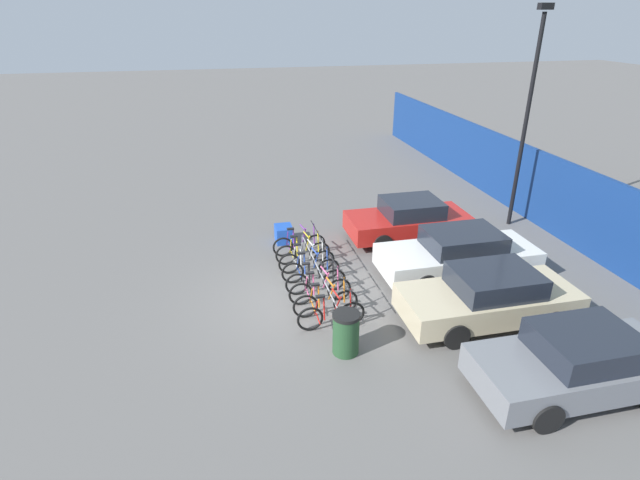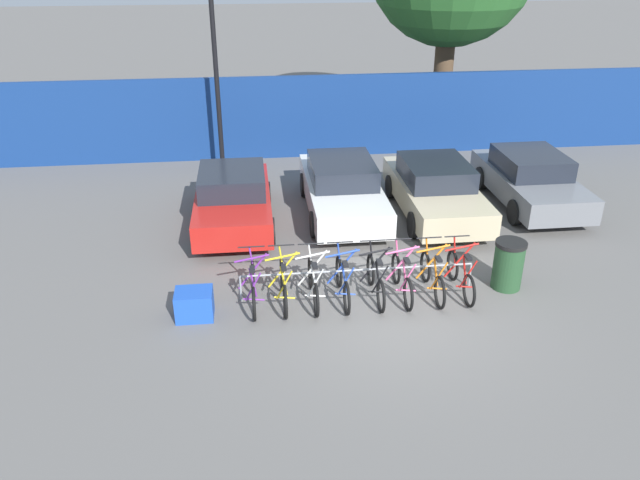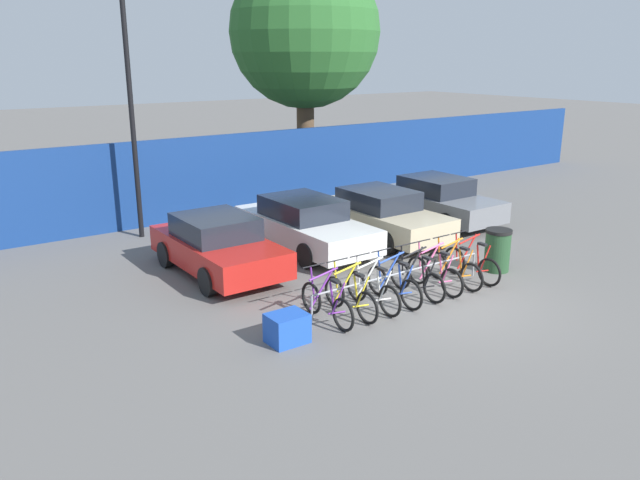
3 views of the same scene
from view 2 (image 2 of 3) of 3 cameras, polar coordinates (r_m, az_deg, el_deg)
The scene contains 18 objects.
ground_plane at distance 12.21m, azimuth 6.79°, elevation -6.37°, with size 120.00×120.00×0.00m, color #605E5B.
hoarding_wall at distance 20.34m, azimuth 0.99°, elevation 11.26°, with size 36.00×0.16×2.60m, color navy.
bike_rack at distance 12.41m, azimuth 3.47°, elevation -2.97°, with size 4.69×0.04×0.57m.
bicycle_purple at distance 12.18m, azimuth -6.11°, elevation -4.34°, with size 0.68×1.71×1.05m.
bicycle_yellow at distance 12.19m, azimuth -3.36°, elevation -4.19°, with size 0.68×1.71×1.05m.
bicycle_white at distance 12.23m, azimuth -0.62°, elevation -4.04°, with size 0.68×1.71×1.05m.
bicycle_blue at distance 12.29m, azimuth 2.09°, elevation -3.88°, with size 0.68×1.71×1.05m.
bicycle_black at distance 12.40m, azimuth 5.11°, elevation -3.69°, with size 0.68×1.71×1.05m.
bicycle_pink at distance 12.51m, azimuth 7.51°, elevation -3.54°, with size 0.68×1.71×1.05m.
bicycle_orange at distance 12.66m, azimuth 10.24°, elevation -3.35°, with size 0.68×1.71×1.05m.
bicycle_red at distance 12.84m, azimuth 12.74°, elevation -3.17°, with size 0.68×1.71×1.05m.
car_red at distance 15.50m, azimuth -7.96°, elevation 3.77°, with size 1.91×4.06×1.40m.
car_white at distance 16.04m, azimuth 2.04°, elevation 4.81°, with size 1.91×4.57×1.40m.
car_beige at distance 16.21m, azimuth 10.48°, elevation 4.60°, with size 1.91×4.35×1.40m.
car_grey at distance 17.52m, azimuth 18.63°, elevation 5.29°, with size 1.91×4.20×1.40m.
lamp_post at distance 18.67m, azimuth -9.73°, elevation 18.13°, with size 0.24×0.44×7.34m.
trash_bin at distance 13.19m, azimuth 16.84°, elevation -2.16°, with size 0.63×0.63×1.03m.
cargo_crate at distance 12.02m, azimuth -11.41°, elevation -5.77°, with size 0.70×0.56×0.55m, color blue.
Camera 2 is at (-2.60, -9.99, 6.52)m, focal length 35.00 mm.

